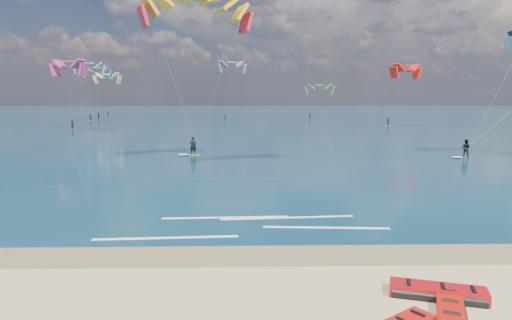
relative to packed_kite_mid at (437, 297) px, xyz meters
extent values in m
plane|color=tan|center=(-6.56, 40.74, 0.00)|extent=(320.00, 320.00, 0.00)
cube|color=brown|center=(-6.56, 3.74, 0.00)|extent=(320.00, 2.40, 0.01)
cube|color=#0B2B40|center=(-6.56, 104.74, 0.02)|extent=(320.00, 200.00, 0.04)
cube|color=yellow|center=(-10.83, 31.61, 0.07)|extent=(1.38, 0.50, 0.06)
imported|color=black|center=(-10.83, 31.61, 0.99)|extent=(0.76, 0.62, 1.80)
cylinder|color=black|center=(-10.53, 31.31, 1.25)|extent=(0.55, 0.07, 0.04)
cube|color=#B5BF1C|center=(14.99, 29.30, 0.07)|extent=(1.38, 0.84, 0.06)
imported|color=black|center=(14.99, 29.30, 0.92)|extent=(1.03, 0.99, 1.67)
cylinder|color=black|center=(15.28, 29.01, 1.21)|extent=(0.51, 0.22, 0.04)
cube|color=white|center=(-9.06, 5.74, 0.04)|extent=(6.06, 0.57, 0.01)
cube|color=white|center=(-2.10, 7.04, 0.04)|extent=(5.67, 0.64, 0.01)
cube|color=white|center=(-6.71, 8.84, 0.04)|extent=(6.13, 0.46, 0.01)
cube|color=white|center=(-3.68, 8.74, 0.04)|extent=(6.52, 0.75, 0.01)
camera|label=1|loc=(-5.72, -12.72, 6.04)|focal=32.00mm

